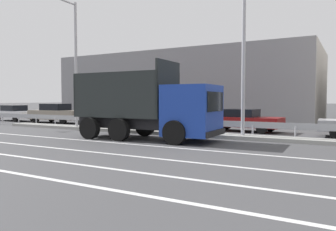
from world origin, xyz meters
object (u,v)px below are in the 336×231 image
object	(u,v)px
street_lamp_1	(73,58)
parked_car_4	(243,120)
median_road_sign	(208,112)
dump_truck	(162,112)
parked_car_1	(57,113)
parked_car_2	(109,117)
parked_car_0	(15,113)
parked_car_3	(164,119)
street_lamp_2	(243,24)

from	to	relation	value
street_lamp_1	parked_car_4	distance (m)	11.20
median_road_sign	dump_truck	bearing A→B (deg)	-119.87
parked_car_1	parked_car_2	distance (m)	5.66
parked_car_2	parked_car_4	size ratio (longest dim) A/B	0.88
dump_truck	median_road_sign	bearing A→B (deg)	147.78
parked_car_0	parked_car_1	size ratio (longest dim) A/B	0.93
median_road_sign	street_lamp_1	size ratio (longest dim) A/B	0.31
street_lamp_1	parked_car_3	distance (m)	6.95
parked_car_4	parked_car_3	bearing A→B (deg)	-77.73
dump_truck	street_lamp_2	size ratio (longest dim) A/B	0.73
street_lamp_2	parked_car_0	bearing A→B (deg)	171.18
median_road_sign	parked_car_2	size ratio (longest dim) A/B	0.61
parked_car_0	parked_car_3	xyz separation A→B (m)	(15.55, -0.22, -0.05)
median_road_sign	parked_car_0	bearing A→B (deg)	170.94
street_lamp_1	dump_truck	bearing A→B (deg)	-14.54
parked_car_0	parked_car_2	xyz separation A→B (m)	(10.85, -0.07, -0.04)
parked_car_1	parked_car_2	world-z (taller)	parked_car_1
parked_car_0	parked_car_3	world-z (taller)	parked_car_0
parked_car_4	median_road_sign	bearing A→B (deg)	-6.70
street_lamp_2	parked_car_4	bearing A→B (deg)	106.13
median_road_sign	street_lamp_2	size ratio (longest dim) A/B	0.25
median_road_sign	street_lamp_1	bearing A→B (deg)	-177.70
dump_truck	parked_car_2	world-z (taller)	dump_truck
parked_car_2	parked_car_4	bearing A→B (deg)	-87.67
dump_truck	street_lamp_1	xyz separation A→B (m)	(-7.66, 1.99, 3.23)
street_lamp_2	parked_car_4	size ratio (longest dim) A/B	2.13
median_road_sign	parked_car_0	distance (m)	20.11
parked_car_1	dump_truck	bearing A→B (deg)	63.04
parked_car_0	parked_car_2	size ratio (longest dim) A/B	1.11
parked_car_3	dump_truck	bearing A→B (deg)	-154.82
median_road_sign	parked_car_4	size ratio (longest dim) A/B	0.54
median_road_sign	parked_car_1	bearing A→B (deg)	167.40
street_lamp_2	parked_car_0	size ratio (longest dim) A/B	2.20
parked_car_0	parked_car_3	bearing A→B (deg)	92.81
parked_car_1	parked_car_3	bearing A→B (deg)	84.15
parked_car_0	parked_car_1	xyz separation A→B (m)	(5.19, 0.11, 0.08)
parked_car_4	parked_car_1	bearing A→B (deg)	-84.46
median_road_sign	parked_car_2	bearing A→B (deg)	161.00
parked_car_0	street_lamp_2	bearing A→B (deg)	84.79
parked_car_3	median_road_sign	bearing A→B (deg)	-128.41
street_lamp_1	parked_car_2	world-z (taller)	street_lamp_1
parked_car_1	parked_car_2	xyz separation A→B (m)	(5.65, -0.17, -0.12)
parked_car_0	parked_car_1	bearing A→B (deg)	94.81
parked_car_1	parked_car_3	xyz separation A→B (m)	(10.35, -0.32, -0.13)
parked_car_3	parked_car_4	distance (m)	5.06
dump_truck	parked_car_3	xyz separation A→B (m)	(-2.96, 5.30, -0.67)
parked_car_1	street_lamp_1	bearing A→B (deg)	53.17
parked_car_2	parked_car_1	bearing A→B (deg)	87.21
median_road_sign	parked_car_0	size ratio (longest dim) A/B	0.55
parked_car_3	parked_car_4	world-z (taller)	parked_car_4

